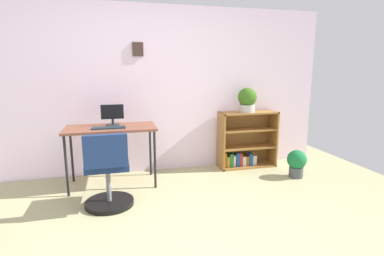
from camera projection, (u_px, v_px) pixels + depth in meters
ground_plane at (181, 256)px, 2.38m from camera, size 6.24×6.24×0.00m
wall_back at (147, 91)px, 4.19m from camera, size 5.20×0.12×2.31m
desk at (111, 132)px, 3.71m from camera, size 1.10×0.56×0.75m
monitor at (112, 115)px, 3.77m from camera, size 0.28×0.17×0.26m
keyboard at (109, 128)px, 3.59m from camera, size 0.39×0.13×0.02m
office_chair at (108, 175)px, 3.14m from camera, size 0.52×0.55×0.84m
bookshelf_low at (245, 142)px, 4.51m from camera, size 0.86×0.30×0.83m
potted_plant_on_shelf at (247, 100)px, 4.33m from camera, size 0.27×0.27×0.36m
potted_plant_floor at (297, 162)px, 4.07m from camera, size 0.26×0.26×0.38m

